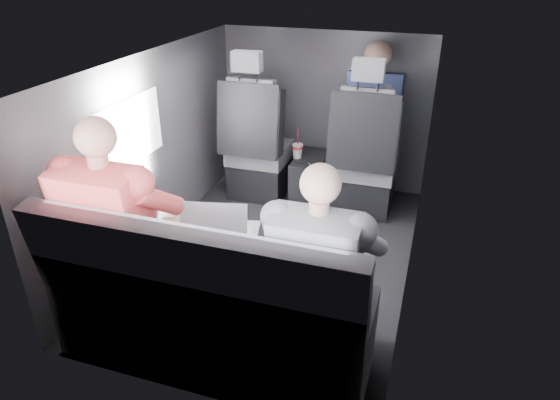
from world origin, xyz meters
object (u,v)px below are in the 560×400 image
(front_seat_left, at_px, (258,153))
(laptop_white, at_px, (143,215))
(front_seat_right, at_px, (364,166))
(passenger_rear_right, at_px, (322,271))
(rear_bench, at_px, (210,313))
(passenger_front_right, at_px, (373,112))
(passenger_rear_left, at_px, (125,229))
(laptop_silver, at_px, (222,229))
(soda_cup, at_px, (297,150))
(laptop_black, at_px, (340,249))
(center_console, at_px, (310,179))

(front_seat_left, height_order, laptop_white, front_seat_left)
(front_seat_right, height_order, passenger_rear_right, front_seat_right)
(rear_bench, bearing_deg, passenger_front_right, 78.24)
(passenger_rear_left, bearing_deg, laptop_silver, 21.41)
(passenger_rear_right, bearing_deg, rear_bench, -169.97)
(laptop_silver, bearing_deg, passenger_front_right, 75.48)
(rear_bench, bearing_deg, soda_cup, 92.99)
(front_seat_right, xyz_separation_m, rear_bench, (-0.45, -1.90, -0.09))
(soda_cup, height_order, laptop_silver, laptop_silver)
(laptop_silver, height_order, laptop_black, laptop_silver)
(rear_bench, xyz_separation_m, laptop_black, (0.58, 0.29, 0.32))
(rear_bench, distance_m, soda_cup, 1.90)
(laptop_silver, relative_size, passenger_front_right, 0.43)
(rear_bench, relative_size, passenger_rear_left, 1.25)
(rear_bench, bearing_deg, laptop_white, 150.82)
(front_seat_right, height_order, passenger_front_right, passenger_front_right)
(laptop_white, relative_size, passenger_front_right, 0.36)
(front_seat_right, height_order, soda_cup, front_seat_right)
(center_console, bearing_deg, soda_cup, -154.76)
(center_console, distance_m, passenger_front_right, 0.75)
(center_console, distance_m, soda_cup, 0.29)
(laptop_white, height_order, passenger_front_right, passenger_front_right)
(center_console, bearing_deg, laptop_black, -70.61)
(front_seat_right, bearing_deg, passenger_rear_right, -87.10)
(passenger_rear_right, bearing_deg, soda_cup, 109.59)
(rear_bench, height_order, laptop_white, rear_bench)
(front_seat_right, height_order, center_console, front_seat_right)
(front_seat_left, distance_m, passenger_rear_right, 2.07)
(laptop_white, bearing_deg, front_seat_right, 59.10)
(rear_bench, relative_size, laptop_silver, 4.18)
(soda_cup, bearing_deg, laptop_black, -67.04)
(laptop_white, bearing_deg, soda_cup, 75.46)
(soda_cup, height_order, passenger_rear_right, passenger_rear_right)
(laptop_black, bearing_deg, center_console, 109.39)
(passenger_rear_right, bearing_deg, front_seat_right, 92.90)
(passenger_front_right, bearing_deg, laptop_black, -85.93)
(front_seat_left, xyz_separation_m, laptop_black, (1.03, -1.62, 0.23))
(laptop_white, xyz_separation_m, passenger_front_right, (0.97, 1.87, 0.13))
(passenger_front_right, bearing_deg, rear_bench, -101.76)
(front_seat_right, bearing_deg, passenger_front_right, 90.09)
(front_seat_left, xyz_separation_m, laptop_white, (-0.07, -1.61, 0.23))
(center_console, bearing_deg, passenger_front_right, 25.87)
(front_seat_left, relative_size, soda_cup, 4.84)
(passenger_rear_left, bearing_deg, passenger_rear_right, 0.08)
(passenger_front_right, bearing_deg, soda_cup, -154.24)
(passenger_rear_left, bearing_deg, rear_bench, -10.71)
(front_seat_right, distance_m, passenger_rear_left, 2.06)
(laptop_silver, height_order, passenger_rear_right, passenger_rear_right)
(rear_bench, distance_m, passenger_front_right, 2.25)
(laptop_white, bearing_deg, front_seat_left, 87.67)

